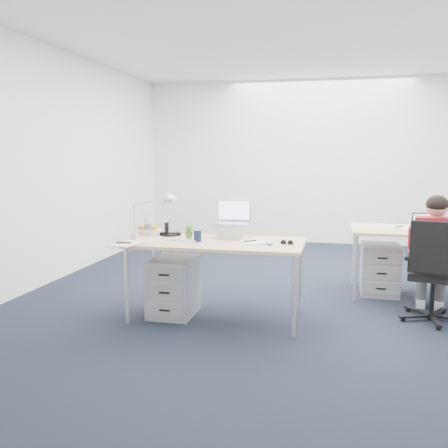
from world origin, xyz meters
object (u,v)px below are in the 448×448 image
object	(u,v)px
office_chair	(432,293)
book_stack	(149,230)
headphones	(170,234)
computer_mouse	(270,243)
desk_lamp	(148,216)
can_koozie	(198,235)
silver_laptop	(231,219)
cordless_phone	(167,229)
desk_far	(428,234)
water_bottle	(148,225)
sunglasses	(287,243)
wireless_keyboard	(184,240)
dark_laptop	(429,223)
drawer_pedestal_near	(174,286)
bear_figurine	(189,232)
seated_person	(433,256)
drawer_pedestal_far	(380,269)
desk_near	(217,246)

from	to	relation	value
office_chair	book_stack	world-z (taller)	office_chair
headphones	book_stack	world-z (taller)	book_stack
computer_mouse	desk_lamp	xyz separation A→B (m)	(-1.15, 0.01, 0.21)
can_koozie	book_stack	distance (m)	0.64
silver_laptop	cordless_phone	bearing A→B (deg)	-177.83
desk_far	water_bottle	world-z (taller)	water_bottle
sunglasses	desk_lamp	size ratio (longest dim) A/B	0.26
water_bottle	book_stack	world-z (taller)	water_bottle
wireless_keyboard	dark_laptop	distance (m)	2.50
dark_laptop	drawer_pedestal_near	bearing A→B (deg)	-167.52
headphones	water_bottle	xyz separation A→B (m)	(-0.23, -0.02, 0.09)
desk_far	headphones	xyz separation A→B (m)	(-2.56, -0.99, 0.06)
drawer_pedestal_near	water_bottle	world-z (taller)	water_bottle
drawer_pedestal_near	water_bottle	distance (m)	0.68
water_bottle	book_stack	bearing A→B (deg)	90.00
silver_laptop	desk_lamp	size ratio (longest dim) A/B	0.79
wireless_keyboard	bear_figurine	size ratio (longest dim) A/B	1.90
seated_person	bear_figurine	distance (m)	2.31
book_stack	desk_lamp	world-z (taller)	desk_lamp
drawer_pedestal_far	desk_lamp	xyz separation A→B (m)	(-2.21, -1.27, 0.68)
office_chair	computer_mouse	world-z (taller)	office_chair
silver_laptop	headphones	xyz separation A→B (m)	(-0.61, -0.02, -0.16)
drawer_pedestal_near	wireless_keyboard	bearing A→B (deg)	-14.28
computer_mouse	desk_far	bearing A→B (deg)	44.22
headphones	drawer_pedestal_far	bearing A→B (deg)	17.78
silver_laptop	computer_mouse	xyz separation A→B (m)	(0.41, -0.30, -0.16)
headphones	bear_figurine	bearing A→B (deg)	-44.00
bear_figurine	book_stack	distance (m)	0.51
office_chair	headphones	xyz separation A→B (m)	(-2.48, -0.14, 0.48)
desk_far	dark_laptop	bearing A→B (deg)	-99.00
can_koozie	bear_figurine	world-z (taller)	bear_figurine
silver_laptop	water_bottle	xyz separation A→B (m)	(-0.84, -0.05, -0.07)
water_bottle	seated_person	bearing A→B (deg)	6.84
water_bottle	desk_near	bearing A→B (deg)	-13.72
computer_mouse	desk_near	bearing A→B (deg)	176.72
desk_near	book_stack	distance (m)	0.79
water_bottle	wireless_keyboard	bearing A→B (deg)	-26.34
book_stack	sunglasses	size ratio (longest dim) A/B	1.71
water_bottle	desk_lamp	size ratio (longest dim) A/B	0.47
can_koozie	desk_near	bearing A→B (deg)	17.23
cordless_phone	sunglasses	distance (m)	1.22
office_chair	bear_figurine	xyz separation A→B (m)	(-2.23, -0.32, 0.53)
computer_mouse	headphones	world-z (taller)	computer_mouse
drawer_pedestal_far	wireless_keyboard	world-z (taller)	wireless_keyboard
silver_laptop	bear_figurine	xyz separation A→B (m)	(-0.37, -0.20, -0.11)
desk_near	silver_laptop	world-z (taller)	silver_laptop
water_bottle	cordless_phone	distance (m)	0.20
silver_laptop	computer_mouse	size ratio (longest dim) A/B	3.31
book_stack	drawer_pedestal_far	bearing A→B (deg)	23.20
desk_far	dark_laptop	world-z (taller)	dark_laptop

